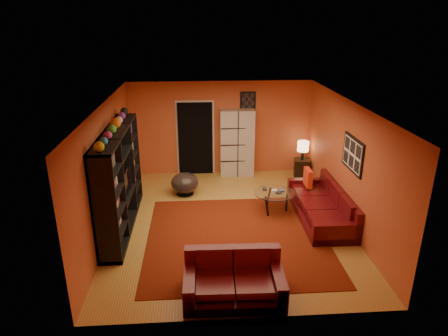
{
  "coord_description": "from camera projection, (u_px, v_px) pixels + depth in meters",
  "views": [
    {
      "loc": [
        -0.65,
        -7.72,
        4.2
      ],
      "look_at": [
        -0.1,
        0.1,
        1.22
      ],
      "focal_mm": 32.0,
      "sensor_mm": 36.0,
      "label": 1
    }
  ],
  "objects": [
    {
      "name": "wall_art_back",
      "position": [
        248.0,
        101.0,
        10.83
      ],
      "size": [
        0.42,
        0.03,
        0.52
      ],
      "primitive_type": "cube",
      "color": "black",
      "rests_on": "wall_back"
    },
    {
      "name": "wall_art_right",
      "position": [
        353.0,
        154.0,
        8.05
      ],
      "size": [
        0.03,
        1.0,
        0.7
      ],
      "primitive_type": "cube",
      "color": "black",
      "rests_on": "wall_right"
    },
    {
      "name": "table_lamp",
      "position": [
        303.0,
        147.0,
        10.9
      ],
      "size": [
        0.31,
        0.31,
        0.52
      ],
      "color": "black",
      "rests_on": "side_table"
    },
    {
      "name": "throw_pillow",
      "position": [
        308.0,
        178.0,
        9.45
      ],
      "size": [
        0.12,
        0.42,
        0.42
      ],
      "primitive_type": "cube",
      "color": "red",
      "rests_on": "sofa"
    },
    {
      "name": "wall_front",
      "position": [
        247.0,
        242.0,
        5.47
      ],
      "size": [
        6.0,
        0.0,
        6.0
      ],
      "primitive_type": "plane",
      "rotation": [
        -1.57,
        0.0,
        0.0
      ],
      "color": "#B94D28",
      "rests_on": "floor"
    },
    {
      "name": "entertainment_unit",
      "position": [
        119.0,
        180.0,
        8.21
      ],
      "size": [
        0.45,
        3.0,
        2.1
      ],
      "primitive_type": "cube",
      "color": "black",
      "rests_on": "floor"
    },
    {
      "name": "bowl_chair",
      "position": [
        185.0,
        183.0,
        9.97
      ],
      "size": [
        0.69,
        0.69,
        0.56
      ],
      "color": "black",
      "rests_on": "floor"
    },
    {
      "name": "floor",
      "position": [
        229.0,
        222.0,
        8.73
      ],
      "size": [
        6.0,
        6.0,
        0.0
      ],
      "primitive_type": "plane",
      "color": "olive",
      "rests_on": "ground"
    },
    {
      "name": "wall_left",
      "position": [
        107.0,
        169.0,
        8.11
      ],
      "size": [
        0.0,
        6.0,
        6.0
      ],
      "primitive_type": "plane",
      "rotation": [
        1.57,
        0.0,
        1.57
      ],
      "color": "#B94D28",
      "rests_on": "floor"
    },
    {
      "name": "loveseat",
      "position": [
        234.0,
        279.0,
        6.37
      ],
      "size": [
        1.59,
        0.98,
        0.85
      ],
      "rotation": [
        0.0,
        0.0,
        1.55
      ],
      "color": "#47090F",
      "rests_on": "rug"
    },
    {
      "name": "side_table",
      "position": [
        301.0,
        168.0,
        11.12
      ],
      "size": [
        0.47,
        0.47,
        0.5
      ],
      "primitive_type": "cube",
      "rotation": [
        0.0,
        0.0,
        -0.18
      ],
      "color": "black",
      "rests_on": "floor"
    },
    {
      "name": "doorway",
      "position": [
        195.0,
        139.0,
        11.08
      ],
      "size": [
        0.95,
        0.1,
        2.04
      ],
      "primitive_type": "cube",
      "color": "black",
      "rests_on": "floor"
    },
    {
      "name": "coffee_table",
      "position": [
        274.0,
        195.0,
        9.05
      ],
      "size": [
        0.92,
        0.92,
        0.46
      ],
      "rotation": [
        0.0,
        0.0,
        -0.25
      ],
      "color": "silver",
      "rests_on": "floor"
    },
    {
      "name": "ceiling",
      "position": [
        230.0,
        104.0,
        7.81
      ],
      "size": [
        6.0,
        6.0,
        0.0
      ],
      "primitive_type": "plane",
      "rotation": [
        3.14,
        0.0,
        0.0
      ],
      "color": "white",
      "rests_on": "wall_back"
    },
    {
      "name": "wall_back",
      "position": [
        220.0,
        128.0,
        11.07
      ],
      "size": [
        6.0,
        0.0,
        6.0
      ],
      "primitive_type": "plane",
      "rotation": [
        1.57,
        0.0,
        0.0
      ],
      "color": "#B94D28",
      "rests_on": "floor"
    },
    {
      "name": "storage_cabinet",
      "position": [
        237.0,
        143.0,
        11.04
      ],
      "size": [
        0.95,
        0.46,
        1.86
      ],
      "primitive_type": "cube",
      "rotation": [
        0.0,
        0.0,
        -0.05
      ],
      "color": "#B4ADA6",
      "rests_on": "floor"
    },
    {
      "name": "tv",
      "position": [
        122.0,
        184.0,
        8.2
      ],
      "size": [
        0.91,
        0.12,
        0.52
      ],
      "primitive_type": "imported",
      "rotation": [
        0.0,
        0.0,
        1.57
      ],
      "color": "black",
      "rests_on": "entertainment_unit"
    },
    {
      "name": "wall_right",
      "position": [
        347.0,
        163.0,
        8.43
      ],
      "size": [
        0.0,
        6.0,
        6.0
      ],
      "primitive_type": "plane",
      "rotation": [
        1.57,
        0.0,
        -1.57
      ],
      "color": "#B94D28",
      "rests_on": "floor"
    },
    {
      "name": "sofa",
      "position": [
        325.0,
        206.0,
        8.83
      ],
      "size": [
        1.03,
        2.47,
        0.85
      ],
      "rotation": [
        0.0,
        0.0,
        -0.01
      ],
      "color": "#47090F",
      "rests_on": "rug"
    },
    {
      "name": "rug",
      "position": [
        237.0,
        238.0,
        8.08
      ],
      "size": [
        3.6,
        3.6,
        0.01
      ],
      "primitive_type": "cube",
      "color": "#511509",
      "rests_on": "floor"
    }
  ]
}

